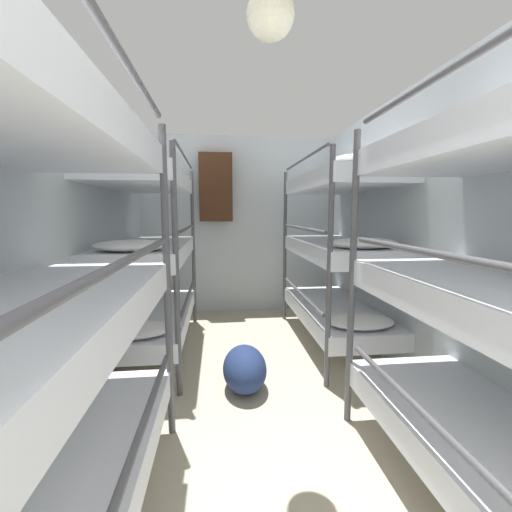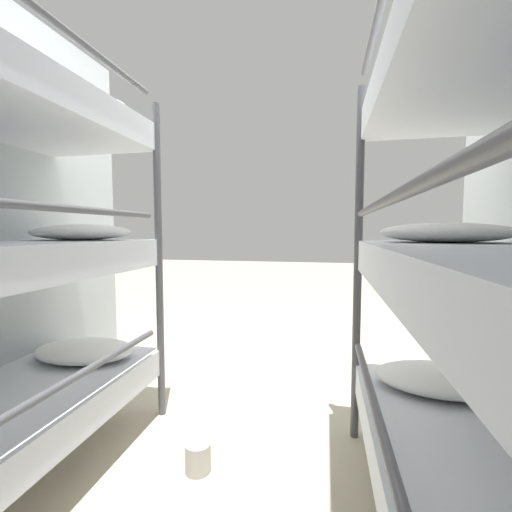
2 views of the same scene
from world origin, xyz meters
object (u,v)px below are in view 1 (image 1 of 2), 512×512
object	(u,v)px
bunk_stack_left_near	(8,329)
hanging_coat	(216,187)
bunk_stack_left_far	(149,251)
duffel_bag	(245,369)
bunk_stack_right_far	(337,249)

from	to	relation	value
bunk_stack_left_near	hanging_coat	xyz separation A→B (m)	(0.65, 3.54, 0.70)
bunk_stack_left_far	hanging_coat	distance (m)	1.61
bunk_stack_left_far	duffel_bag	bearing A→B (deg)	-43.03
hanging_coat	bunk_stack_left_far	bearing A→B (deg)	-116.57
bunk_stack_left_far	hanging_coat	xyz separation A→B (m)	(0.65, 1.30, 0.70)
duffel_bag	hanging_coat	size ratio (longest dim) A/B	0.57
duffel_bag	hanging_coat	distance (m)	2.63
bunk_stack_left_far	duffel_bag	size ratio (longest dim) A/B	3.77
duffel_bag	bunk_stack_left_near	bearing A→B (deg)	-121.11
bunk_stack_left_near	bunk_stack_right_far	size ratio (longest dim) A/B	1.00
bunk_stack_right_far	duffel_bag	world-z (taller)	bunk_stack_right_far
bunk_stack_right_far	duffel_bag	xyz separation A→B (m)	(-1.02, -0.81, -0.86)
bunk_stack_left_far	duffel_bag	distance (m)	1.46
bunk_stack_right_far	bunk_stack_left_near	bearing A→B (deg)	-130.09
bunk_stack_left_near	bunk_stack_left_far	world-z (taller)	same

